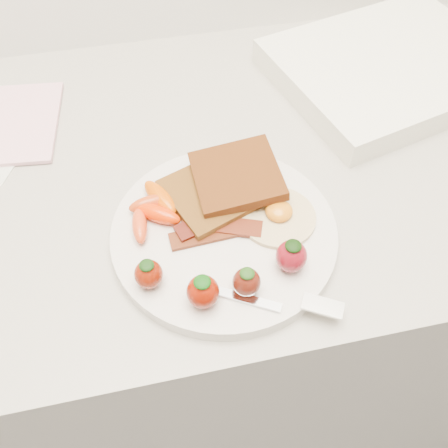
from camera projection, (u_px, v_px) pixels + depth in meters
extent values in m
cube|color=gray|center=(212.00, 309.00, 1.05)|extent=(2.00, 0.60, 0.90)
cylinder|color=silver|center=(224.00, 234.00, 0.60)|extent=(0.27, 0.27, 0.02)
cube|color=#4A2C0C|center=(212.00, 194.00, 0.62)|extent=(0.13, 0.13, 0.01)
cube|color=#471605|center=(237.00, 176.00, 0.62)|extent=(0.11, 0.11, 0.02)
cylinder|color=#F5ECCA|center=(278.00, 217.00, 0.60)|extent=(0.10, 0.10, 0.01)
ellipsoid|color=orange|center=(279.00, 211.00, 0.60)|extent=(0.04, 0.04, 0.02)
cube|color=black|center=(210.00, 234.00, 0.59)|extent=(0.10, 0.03, 0.00)
cube|color=#4E200E|center=(222.00, 225.00, 0.59)|extent=(0.10, 0.06, 0.00)
cube|color=black|center=(213.00, 219.00, 0.59)|extent=(0.10, 0.05, 0.00)
ellipsoid|color=#B83A0F|center=(150.00, 203.00, 0.60)|extent=(0.06, 0.03, 0.02)
ellipsoid|color=#E32E00|center=(158.00, 214.00, 0.59)|extent=(0.06, 0.05, 0.02)
ellipsoid|color=red|center=(140.00, 226.00, 0.58)|extent=(0.02, 0.05, 0.02)
ellipsoid|color=#D04E00|center=(160.00, 197.00, 0.61)|extent=(0.05, 0.07, 0.02)
ellipsoid|color=#701504|center=(149.00, 274.00, 0.53)|extent=(0.03, 0.03, 0.03)
ellipsoid|color=black|center=(147.00, 265.00, 0.52)|extent=(0.02, 0.02, 0.01)
ellipsoid|color=#781102|center=(203.00, 292.00, 0.52)|extent=(0.03, 0.03, 0.04)
ellipsoid|color=#0B3E08|center=(202.00, 282.00, 0.50)|extent=(0.02, 0.02, 0.01)
ellipsoid|color=#4C140A|center=(247.00, 282.00, 0.53)|extent=(0.03, 0.03, 0.03)
ellipsoid|color=#193D0E|center=(247.00, 273.00, 0.51)|extent=(0.02, 0.02, 0.01)
ellipsoid|color=maroon|center=(291.00, 256.00, 0.55)|extent=(0.04, 0.04, 0.04)
ellipsoid|color=black|center=(293.00, 246.00, 0.53)|extent=(0.02, 0.02, 0.01)
cube|color=white|center=(234.00, 295.00, 0.54)|extent=(0.10, 0.06, 0.00)
cube|color=silver|center=(323.00, 306.00, 0.53)|extent=(0.05, 0.04, 0.00)
cube|color=#E6A6B4|center=(17.00, 123.00, 0.73)|extent=(0.14, 0.18, 0.01)
cube|color=white|center=(390.00, 67.00, 0.78)|extent=(0.40, 0.35, 0.04)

